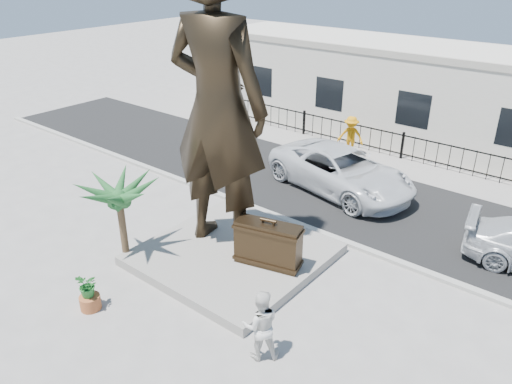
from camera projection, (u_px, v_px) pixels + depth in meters
ground at (213, 286)px, 14.48m from camera, size 100.00×100.00×0.00m
street at (350, 193)px, 20.07m from camera, size 40.00×7.00×0.01m
curb at (301, 225)px, 17.60m from camera, size 40.00×0.25×0.12m
far_sidewalk at (393, 163)px, 22.87m from camera, size 40.00×2.50×0.02m
plinth at (234, 254)px, 15.75m from camera, size 5.20×5.20×0.30m
fence at (402, 147)px, 23.17m from camera, size 22.00×0.10×1.20m
building at (441, 95)px, 25.42m from camera, size 28.00×7.00×4.40m
statue at (218, 108)px, 14.37m from camera, size 3.48×2.55×8.81m
suitcase at (268, 244)px, 14.70m from camera, size 2.05×1.11×1.38m
tourist at (261, 325)px, 11.61m from camera, size 1.13×1.12×1.85m
car_white at (341, 170)px, 19.96m from camera, size 6.70×4.12×1.73m
worker at (351, 136)px, 23.36m from camera, size 1.37×0.99×1.91m
palm_tree at (127, 259)px, 15.77m from camera, size 1.80×1.80×3.20m
planter at (90, 302)px, 13.51m from camera, size 0.56×0.56×0.40m
shrub at (87, 286)px, 13.27m from camera, size 0.76×0.70×0.69m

